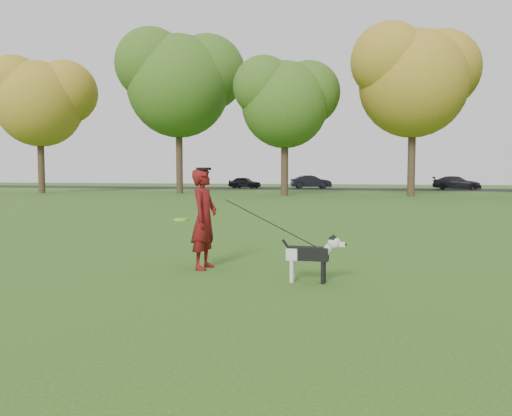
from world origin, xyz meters
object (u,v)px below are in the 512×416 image
(man, at_px, (204,219))
(dog, at_px, (313,253))
(car_mid, at_px, (311,182))
(car_right, at_px, (457,183))
(car_left, at_px, (245,182))

(man, xyz_separation_m, dog, (1.73, -0.57, -0.36))
(car_mid, bearing_deg, dog, 169.88)
(man, bearing_deg, car_right, -9.98)
(car_left, height_order, car_mid, car_mid)
(car_right, bearing_deg, man, 172.28)
(man, height_order, dog, man)
(car_mid, height_order, car_right, car_mid)
(dog, distance_m, car_mid, 40.51)
(car_right, bearing_deg, dog, 174.83)
(car_left, bearing_deg, car_right, -78.58)
(car_right, bearing_deg, car_mid, 95.30)
(car_left, bearing_deg, car_mid, -78.58)
(dog, relative_size, car_mid, 0.23)
(man, bearing_deg, dog, -105.13)
(car_left, bearing_deg, man, -154.24)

